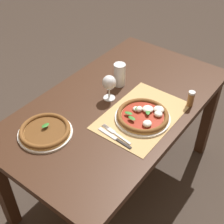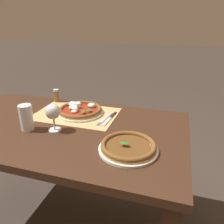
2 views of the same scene
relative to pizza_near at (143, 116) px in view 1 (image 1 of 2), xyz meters
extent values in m
plane|color=#382D26|center=(0.03, 0.20, -0.76)|extent=(24.00, 24.00, 0.00)
cube|color=#382114|center=(0.03, 0.20, -0.04)|extent=(1.43, 0.81, 0.04)
cube|color=#382114|center=(0.69, -0.15, -0.41)|extent=(0.07, 0.07, 0.70)
cube|color=#382114|center=(-0.62, 0.54, -0.41)|extent=(0.07, 0.07, 0.70)
cube|color=#382114|center=(0.69, 0.54, -0.41)|extent=(0.07, 0.07, 0.70)
cube|color=tan|center=(0.02, 0.02, -0.02)|extent=(0.52, 0.35, 0.00)
cylinder|color=silver|center=(0.00, 0.00, -0.01)|extent=(0.30, 0.30, 0.01)
cylinder|color=tan|center=(0.00, 0.00, 0.00)|extent=(0.28, 0.28, 0.01)
torus|color=brown|center=(0.00, 0.00, 0.01)|extent=(0.28, 0.28, 0.02)
cylinder|color=maroon|center=(0.00, 0.00, 0.00)|extent=(0.23, 0.23, 0.00)
ellipsoid|color=white|center=(0.05, 0.00, 0.02)|extent=(0.06, 0.06, 0.03)
ellipsoid|color=white|center=(0.08, -0.05, 0.02)|extent=(0.05, 0.06, 0.03)
ellipsoid|color=white|center=(-0.06, -0.06, 0.02)|extent=(0.05, 0.05, 0.03)
ellipsoid|color=white|center=(0.01, 0.04, 0.02)|extent=(0.04, 0.03, 0.03)
ellipsoid|color=white|center=(0.01, 0.05, 0.01)|extent=(0.04, 0.04, 0.02)
ellipsoid|color=white|center=(0.04, -0.07, 0.02)|extent=(0.04, 0.05, 0.03)
ellipsoid|color=#286B23|center=(0.02, -0.02, 0.02)|extent=(0.05, 0.04, 0.00)
ellipsoid|color=#286B23|center=(0.02, 0.04, 0.02)|extent=(0.05, 0.03, 0.00)
ellipsoid|color=#286B23|center=(-0.07, 0.03, 0.02)|extent=(0.03, 0.05, 0.00)
ellipsoid|color=#286B23|center=(-0.05, 0.06, 0.02)|extent=(0.03, 0.05, 0.00)
cylinder|color=silver|center=(-0.40, 0.34, -0.02)|extent=(0.28, 0.28, 0.01)
cylinder|color=tan|center=(-0.40, 0.34, -0.01)|extent=(0.26, 0.26, 0.01)
torus|color=brown|center=(-0.40, 0.34, 0.00)|extent=(0.26, 0.26, 0.02)
cylinder|color=brown|center=(-0.40, 0.34, 0.00)|extent=(0.21, 0.21, 0.00)
ellipsoid|color=#286B23|center=(-0.38, 0.35, 0.02)|extent=(0.05, 0.03, 0.00)
cylinder|color=silver|center=(0.04, 0.26, -0.02)|extent=(0.07, 0.07, 0.00)
cylinder|color=silver|center=(0.04, 0.26, 0.01)|extent=(0.01, 0.01, 0.06)
ellipsoid|color=silver|center=(0.04, 0.26, 0.09)|extent=(0.08, 0.08, 0.08)
ellipsoid|color=#AD5B14|center=(0.04, 0.26, 0.08)|extent=(0.07, 0.07, 0.05)
cylinder|color=silver|center=(0.18, 0.29, 0.05)|extent=(0.07, 0.07, 0.15)
cylinder|color=black|center=(0.18, 0.29, 0.03)|extent=(0.07, 0.07, 0.12)
cylinder|color=silver|center=(0.18, 0.29, 0.10)|extent=(0.07, 0.07, 0.02)
cube|color=#B7B7BC|center=(-0.19, 0.00, -0.02)|extent=(0.03, 0.12, 0.00)
cube|color=#B7B7BC|center=(-0.18, 0.08, -0.02)|extent=(0.03, 0.05, 0.00)
cylinder|color=#B7B7BC|center=(-0.17, 0.12, -0.02)|extent=(0.01, 0.04, 0.00)
cylinder|color=#B7B7BC|center=(-0.17, 0.12, -0.02)|extent=(0.01, 0.04, 0.00)
cylinder|color=#B7B7BC|center=(-0.18, 0.12, -0.02)|extent=(0.01, 0.04, 0.00)
cylinder|color=#B7B7BC|center=(-0.18, 0.12, -0.02)|extent=(0.01, 0.04, 0.00)
cube|color=black|center=(-0.22, -0.03, -0.02)|extent=(0.02, 0.10, 0.01)
cube|color=#B7B7BC|center=(-0.21, 0.08, -0.02)|extent=(0.03, 0.12, 0.00)
cylinder|color=brown|center=(0.26, -0.15, 0.02)|extent=(0.04, 0.04, 0.08)
cylinder|color=#BCBCC1|center=(0.26, -0.15, 0.07)|extent=(0.04, 0.04, 0.01)
camera|label=1|loc=(-1.11, -0.63, 1.10)|focal=50.00mm
camera|label=2|loc=(-0.58, 1.20, 0.54)|focal=35.00mm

